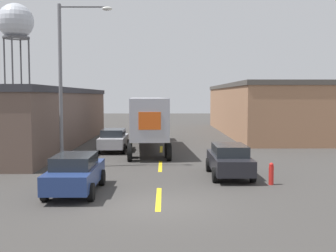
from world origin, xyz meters
TOP-DOWN VIEW (x-y plane):
  - ground_plane at (0.00, 0.00)m, footprint 160.00×160.00m
  - road_centerline at (0.00, 8.70)m, footprint 0.20×18.86m
  - warehouse_left at (-11.27, 19.11)m, footprint 9.72×25.73m
  - warehouse_right at (11.23, 29.35)m, footprint 9.64×25.72m
  - semi_truck at (-1.10, 16.76)m, footprint 3.56×14.41m
  - parked_car_right_near at (3.43, 5.58)m, footprint 1.98×4.61m
  - parked_car_left_near at (-3.43, 2.16)m, footprint 1.98×4.61m
  - parked_car_left_far at (-3.43, 15.25)m, footprint 1.98×4.61m
  - water_tower at (-25.11, 58.08)m, footprint 6.05×6.05m
  - street_lamp at (-5.14, 8.30)m, footprint 2.98×0.32m
  - fire_hydrant at (5.02, 3.65)m, footprint 0.22×0.22m

SIDE VIEW (x-z plane):
  - ground_plane at x=0.00m, z-range 0.00..0.00m
  - road_centerline at x=0.00m, z-range 0.00..0.01m
  - fire_hydrant at x=5.02m, z-range 0.00..1.00m
  - parked_car_right_near at x=3.43m, z-range 0.04..1.64m
  - parked_car_left_near at x=-3.43m, z-range 0.04..1.64m
  - parked_car_left_far at x=-3.43m, z-range 0.04..1.64m
  - warehouse_left at x=-11.27m, z-range 0.01..4.59m
  - semi_truck at x=-1.10m, z-range 0.42..4.25m
  - warehouse_right at x=11.23m, z-range 0.01..5.21m
  - street_lamp at x=-5.14m, z-range 0.71..9.67m
  - water_tower at x=-25.11m, z-range 6.56..26.25m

